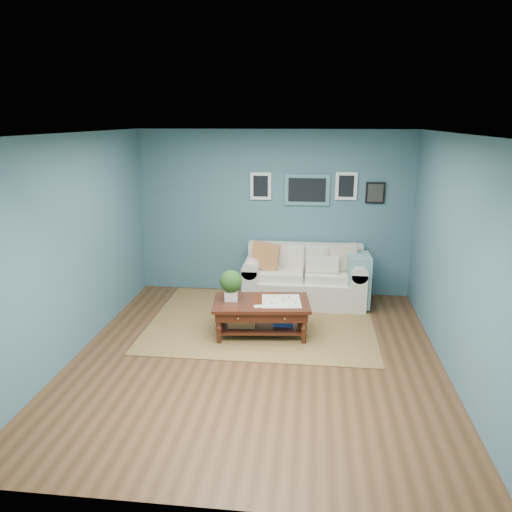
# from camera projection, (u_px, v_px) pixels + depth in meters

# --- Properties ---
(room_shell) EXTENTS (5.00, 5.02, 2.70)m
(room_shell) POSITION_uv_depth(u_px,v_px,m) (258.00, 251.00, 5.87)
(room_shell) COLOR brown
(room_shell) RESTS_ON ground
(area_rug) EXTENTS (3.19, 2.55, 0.01)m
(area_rug) POSITION_uv_depth(u_px,v_px,m) (262.00, 321.00, 7.28)
(area_rug) COLOR brown
(area_rug) RESTS_ON ground
(loveseat) EXTENTS (1.95, 0.89, 1.00)m
(loveseat) POSITION_uv_depth(u_px,v_px,m) (310.00, 278.00, 7.94)
(loveseat) COLOR beige
(loveseat) RESTS_ON ground
(coffee_table) EXTENTS (1.36, 0.88, 0.90)m
(coffee_table) POSITION_uv_depth(u_px,v_px,m) (256.00, 307.00, 6.74)
(coffee_table) COLOR black
(coffee_table) RESTS_ON ground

